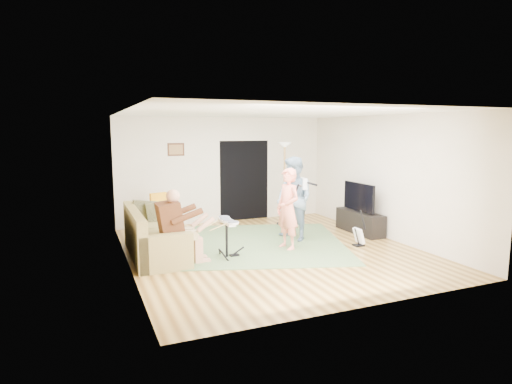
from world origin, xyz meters
The scene contains 19 objects.
floor centered at (0.00, 0.00, 0.00)m, with size 6.00×6.00×0.00m, color brown.
walls centered at (0.00, 0.00, 1.35)m, with size 5.50×6.00×2.70m, color beige, non-canonical shape.
ceiling centered at (0.00, 0.00, 2.70)m, with size 6.00×6.00×0.00m, color white.
window_blinds centered at (-2.74, 0.20, 1.55)m, with size 2.05×2.05×0.00m, color olive.
doorway centered at (0.55, 2.99, 1.05)m, with size 2.10×2.10×0.00m, color black.
picture_frame centered at (-1.25, 2.99, 1.90)m, with size 0.42×0.03×0.32m, color #3F2314.
area_rug centered at (0.05, 0.55, 0.01)m, with size 3.28×3.43×0.02m, color #516E43.
sofa centered at (-2.30, 0.53, 0.30)m, with size 0.92×2.24×0.91m.
drummer centered at (-1.87, -0.12, 0.52)m, with size 0.88×0.49×1.35m.
drum_kit centered at (-1.00, -0.12, 0.33)m, with size 0.41×0.73×0.75m.
singer centered at (0.33, -0.02, 0.82)m, with size 0.60×0.39×1.63m, color #FF856E.
microphone centered at (0.53, -0.02, 1.22)m, with size 0.06×0.06×0.24m, color black, non-canonical shape.
guitarist centered at (0.77, 0.56, 0.91)m, with size 0.88×0.69×1.81m, color #7592AB.
guitar_held centered at (0.97, 0.56, 1.23)m, with size 0.12×0.60×0.26m, color white, non-canonical shape.
guitar_spare centered at (1.78, -0.40, 0.22)m, with size 0.27×0.24×0.76m.
torchiere_lamp centered at (1.26, 2.04, 1.42)m, with size 0.37×0.37×2.07m.
dining_chair centered at (-1.80, 2.02, 0.35)m, with size 0.52×0.54×0.97m.
tv_cabinet centered at (2.50, 0.56, 0.25)m, with size 0.40×1.40×0.50m, color black.
television centered at (2.45, 0.56, 0.85)m, with size 0.06×1.08×0.64m, color black.
Camera 1 is at (-3.48, -7.51, 2.37)m, focal length 30.00 mm.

